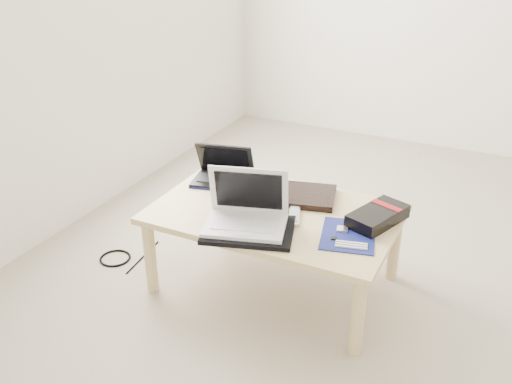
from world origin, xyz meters
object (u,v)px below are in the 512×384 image
at_px(netbook, 223,173).
at_px(gpu_box, 378,216).
at_px(coffee_table, 275,220).
at_px(white_laptop, 246,213).

xyz_separation_m(netbook, gpu_box, (0.82, -0.08, -0.01)).
xyz_separation_m(coffee_table, white_laptop, (-0.05, -0.19, 0.12)).
bearing_deg(white_laptop, gpu_box, 30.36).
bearing_deg(coffee_table, netbook, 154.26).
height_order(white_laptop, gpu_box, white_laptop).
distance_m(coffee_table, netbook, 0.42).
relative_size(coffee_table, gpu_box, 3.41).
bearing_deg(netbook, coffee_table, -25.74).
distance_m(netbook, white_laptop, 0.49).
height_order(coffee_table, netbook, netbook).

